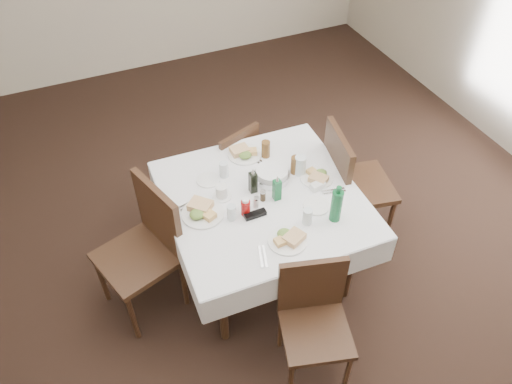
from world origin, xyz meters
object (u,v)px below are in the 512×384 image
chair_west (147,242)px  oil_cruet_green (277,189)px  dining_table (263,205)px  chair_east (349,179)px  chair_south (313,313)px  water_s (307,216)px  water_n (224,169)px  water_e (300,165)px  coffee_mug (222,192)px  green_bottle (336,205)px  water_w (232,212)px  oil_cruet_dark (253,182)px  chair_north (232,162)px  bread_basket (272,175)px  ketchup_bottle (246,207)px

chair_west → oil_cruet_green: size_ratio=4.99×
dining_table → chair_east: bearing=6.2°
chair_south → water_s: bearing=68.8°
water_n → water_s: 0.72m
water_s → water_e: 0.48m
chair_south → oil_cruet_green: 0.84m
chair_south → coffee_mug: (-0.23, 0.92, 0.31)m
water_s → water_e: (0.18, 0.45, 0.02)m
green_bottle → water_w: bearing=156.1°
chair_south → oil_cruet_green: size_ratio=4.28×
chair_east → green_bottle: 0.69m
dining_table → chair_west: bearing=174.4°
chair_west → water_e: chair_west is taller
chair_south → oil_cruet_dark: 0.95m
dining_table → water_n: 0.38m
chair_north → green_bottle: 1.23m
chair_east → chair_north: bearing=136.3°
water_n → chair_west: bearing=-160.6°
water_w → oil_cruet_green: bearing=8.1°
bread_basket → ketchup_bottle: (-0.30, -0.24, 0.02)m
dining_table → chair_south: (-0.02, -0.81, -0.18)m
chair_north → water_n: size_ratio=6.91×
chair_west → bread_basket: size_ratio=4.07×
water_e → green_bottle: green_bottle is taller
chair_east → oil_cruet_dark: bearing=-179.9°
water_n → water_e: size_ratio=0.80×
dining_table → water_n: size_ratio=11.34×
oil_cruet_green → coffee_mug: (-0.33, 0.17, -0.04)m
bread_basket → oil_cruet_dark: 0.19m
green_bottle → chair_west: bearing=158.7°
dining_table → bread_basket: bearing=47.4°
water_s → green_bottle: size_ratio=0.41×
water_w → oil_cruet_green: (0.35, 0.05, 0.03)m
chair_south → water_n: 1.17m
water_s → water_w: size_ratio=1.03×
water_n → oil_cruet_green: 0.43m
chair_west → oil_cruet_dark: size_ratio=4.95×
chair_north → water_s: (0.10, -1.08, 0.35)m
chair_north → chair_west: size_ratio=0.81×
chair_west → water_e: bearing=1.8°
dining_table → ketchup_bottle: bearing=-150.1°
chair_south → water_s: (0.18, 0.48, 0.32)m
coffee_mug → water_e: bearing=0.0°
dining_table → coffee_mug: size_ratio=10.36×
chair_east → coffee_mug: 1.04m
bread_basket → oil_cruet_green: 0.21m
bread_basket → ketchup_bottle: size_ratio=1.88×
water_s → oil_cruet_dark: 0.46m
dining_table → water_w: water_w is taller
chair_west → ketchup_bottle: size_ratio=7.64×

